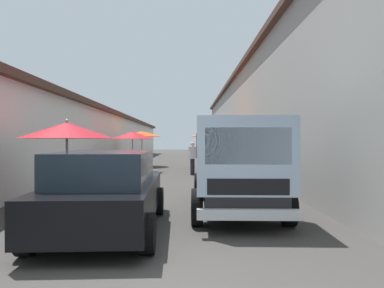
# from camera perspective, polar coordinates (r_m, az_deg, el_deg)

# --- Properties ---
(ground) EXTENTS (90.00, 90.00, 0.00)m
(ground) POSITION_cam_1_polar(r_m,az_deg,el_deg) (17.17, -3.18, -4.93)
(ground) COLOR #3D3A38
(building_left_whitewash) EXTENTS (49.80, 7.50, 3.48)m
(building_left_whitewash) POSITION_cam_1_polar(r_m,az_deg,el_deg) (20.95, -23.33, 0.81)
(building_left_whitewash) COLOR silver
(building_left_whitewash) RESTS_ON ground
(building_right_concrete) EXTENTS (49.80, 7.50, 5.96)m
(building_right_concrete) POSITION_cam_1_polar(r_m,az_deg,el_deg) (20.44, 18.16, 4.32)
(building_right_concrete) COLOR gray
(building_right_concrete) RESTS_ON ground
(fruit_stall_far_right) EXTENTS (2.22, 2.22, 2.17)m
(fruit_stall_far_right) POSITION_cam_1_polar(r_m,az_deg,el_deg) (8.65, -20.14, 0.29)
(fruit_stall_far_right) COLOR #9E9EA3
(fruit_stall_far_right) RESTS_ON ground
(fruit_stall_near_right) EXTENTS (2.60, 2.60, 2.44)m
(fruit_stall_near_right) POSITION_cam_1_polar(r_m,az_deg,el_deg) (17.69, 4.20, 1.45)
(fruit_stall_near_right) COLOR #9E9EA3
(fruit_stall_near_right) RESTS_ON ground
(fruit_stall_mid_lane) EXTENTS (2.46, 2.46, 2.32)m
(fruit_stall_mid_lane) POSITION_cam_1_polar(r_m,az_deg,el_deg) (21.62, -8.54, 0.72)
(fruit_stall_mid_lane) COLOR #9E9EA3
(fruit_stall_mid_lane) RESTS_ON ground
(fruit_stall_near_left) EXTENTS (2.24, 2.24, 2.21)m
(fruit_stall_near_left) POSITION_cam_1_polar(r_m,az_deg,el_deg) (17.82, -9.92, 0.64)
(fruit_stall_near_left) COLOR #9E9EA3
(fruit_stall_near_left) RESTS_ON ground
(fruit_stall_far_left) EXTENTS (2.37, 2.37, 2.33)m
(fruit_stall_far_left) POSITION_cam_1_polar(r_m,az_deg,el_deg) (20.46, 3.15, 0.95)
(fruit_stall_far_left) COLOR #9E9EA3
(fruit_stall_far_left) RESTS_ON ground
(hatchback_car) EXTENTS (3.96, 2.02, 1.45)m
(hatchback_car) POSITION_cam_1_polar(r_m,az_deg,el_deg) (6.39, -14.17, -7.62)
(hatchback_car) COLOR black
(hatchback_car) RESTS_ON ground
(delivery_truck) EXTENTS (4.98, 2.10, 2.08)m
(delivery_truck) POSITION_cam_1_polar(r_m,az_deg,el_deg) (7.27, 7.88, -4.22)
(delivery_truck) COLOR black
(delivery_truck) RESTS_ON ground
(vendor_by_crates) EXTENTS (0.58, 0.38, 1.58)m
(vendor_by_crates) POSITION_cam_1_polar(r_m,az_deg,el_deg) (16.16, 0.08, -2.05)
(vendor_by_crates) COLOR #232328
(vendor_by_crates) RESTS_ON ground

